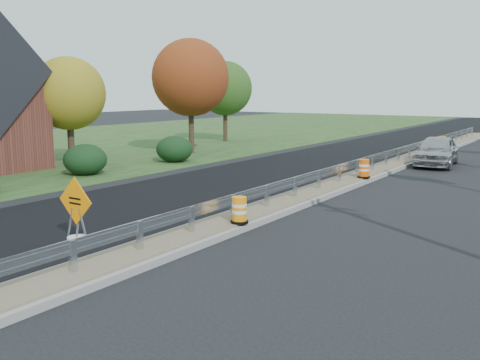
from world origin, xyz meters
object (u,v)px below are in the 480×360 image
Objects in this scene: barrel_median_far at (442,143)px; car_silver at (437,151)px; caution_sign at (77,226)px; barrel_median_near at (239,210)px; barrel_median_mid at (364,169)px.

car_silver reaches higher than barrel_median_far.
caution_sign is at bearing -96.22° from barrel_median_far.
barrel_median_near is at bearing 50.29° from caution_sign.
car_silver is (1.25, 7.51, 0.20)m from barrel_median_mid.
car_silver is at bearing 79.24° from caution_sign.
caution_sign is at bearing -102.48° from barrel_median_mid.
barrel_median_far is at bearing 90.00° from barrel_median_near.
caution_sign is 2.18× the size of barrel_median_mid.
barrel_median_far is 6.40m from car_silver.
barrel_median_near is 0.16× the size of car_silver.
barrel_median_far reaches higher than barrel_median_near.
barrel_median_mid reaches higher than barrel_median_near.
car_silver is at bearing 80.56° from barrel_median_mid.
barrel_median_near is 0.90× the size of barrel_median_far.
caution_sign is 2.32× the size of barrel_median_near.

